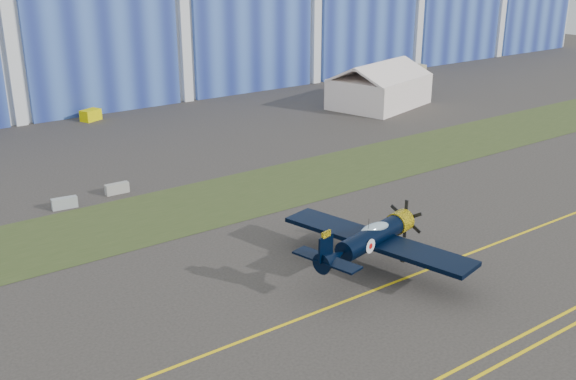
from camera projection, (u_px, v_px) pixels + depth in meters
ground at (249, 286)px, 41.85m from camera, size 260.00×260.00×0.00m
grass_median at (151, 217)px, 52.48m from camera, size 260.00×10.00×0.02m
taxiway_centreline at (297, 320)px, 38.04m from camera, size 200.00×0.20×0.02m
warbird at (371, 238)px, 42.90m from camera, size 13.90×15.61×3.98m
tent at (380, 84)px, 87.63m from camera, size 14.56×12.23×5.83m
tug at (91, 115)px, 81.07m from camera, size 2.68×2.23×1.34m
gse_box at (416, 71)px, 107.69m from camera, size 3.25×1.81×1.92m
barrier_a at (65, 203)px, 54.05m from camera, size 2.06×0.85×0.90m
barrier_b at (117, 188)px, 57.27m from camera, size 2.01×0.65×0.90m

